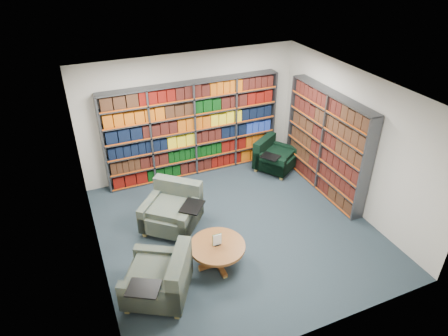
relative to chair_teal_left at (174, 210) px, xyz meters
name	(u,v)px	position (x,y,z in m)	size (l,w,h in m)	color
room_shell	(237,167)	(1.05, -0.62, 1.05)	(5.02, 5.02, 2.82)	black
bookshelf_back	(194,130)	(1.05, 1.72, 0.75)	(4.00, 0.28, 2.20)	#47494F
bookshelf_right	(326,144)	(3.39, -0.02, 0.75)	(0.28, 2.50, 2.20)	#47494F
chair_teal_left	(174,210)	(0.00, 0.00, 0.00)	(1.34, 1.34, 0.87)	#0A1D34
chair_green_right	(273,157)	(2.80, 1.12, -0.05)	(1.14, 1.14, 0.75)	black
chair_teal_front	(163,280)	(-0.68, -1.64, -0.01)	(1.28, 1.28, 0.85)	#0A1D34
coffee_table	(217,249)	(0.35, -1.35, 0.01)	(0.94, 0.94, 0.66)	brown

